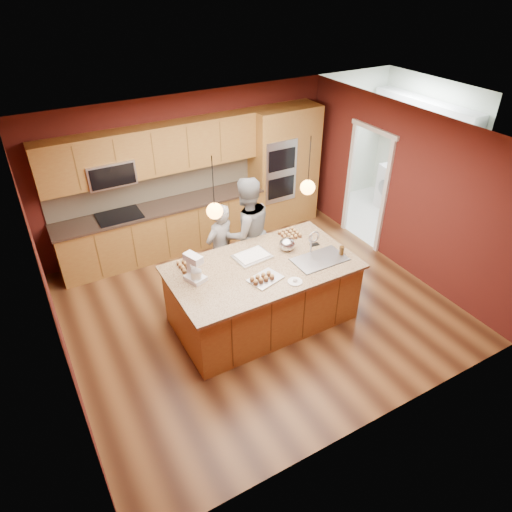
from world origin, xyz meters
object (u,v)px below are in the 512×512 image
person_left (220,249)px  island (264,292)px  person_right (246,232)px  stand_mixer (194,269)px  mixing_bowl (287,244)px

person_left → island: bearing=82.2°
person_right → stand_mixer: person_right is taller
island → person_right: bearing=75.6°
island → stand_mixer: bearing=169.8°
person_left → stand_mixer: size_ratio=3.94×
person_right → mixing_bowl: bearing=106.4°
island → mixing_bowl: 0.78m
person_left → stand_mixer: (-0.75, -0.81, 0.37)m
stand_mixer → mixing_bowl: bearing=-18.7°
island → mixing_bowl: size_ratio=11.10×
mixing_bowl → island: bearing=-159.2°
stand_mixer → mixing_bowl: (1.46, 0.02, -0.07)m
stand_mixer → mixing_bowl: stand_mixer is taller
island → stand_mixer: (-0.96, 0.17, 0.64)m
island → stand_mixer: size_ratio=6.77×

